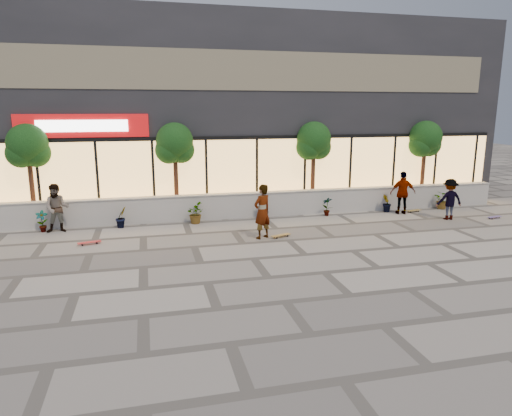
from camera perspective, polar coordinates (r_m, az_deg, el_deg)
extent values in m
plane|color=#ABA194|center=(12.92, 8.58, -7.99)|extent=(80.00, 80.00, 0.00)
cube|color=beige|center=(19.20, 0.78, 0.42)|extent=(22.00, 0.35, 1.00)
cube|color=#B2AFA8|center=(19.10, 0.78, 1.95)|extent=(22.00, 0.42, 0.04)
cube|color=#232428|center=(24.15, -2.51, 11.81)|extent=(24.00, 9.00, 8.50)
cube|color=#FFBE66|center=(19.93, 0.09, 4.37)|extent=(23.04, 0.05, 3.00)
cube|color=black|center=(19.74, 0.11, 8.82)|extent=(23.04, 0.08, 0.15)
cube|color=#AE0C0E|center=(19.27, -20.84, 9.58)|extent=(5.00, 0.10, 0.90)
cube|color=white|center=(19.21, -20.86, 9.57)|extent=(3.40, 0.06, 0.45)
cube|color=brown|center=(19.80, 0.09, 16.79)|extent=(21.60, 0.05, 1.60)
imported|color=black|center=(18.50, -25.19, -1.52)|extent=(0.43, 0.29, 0.81)
imported|color=black|center=(18.13, -16.50, -1.11)|extent=(0.57, 0.57, 0.81)
imported|color=black|center=(18.19, -7.67, -0.66)|extent=(0.68, 0.77, 0.81)
imported|color=black|center=(18.67, 0.90, -0.21)|extent=(0.64, 0.64, 0.81)
imported|color=black|center=(19.55, 8.87, 0.21)|extent=(0.46, 0.35, 0.81)
imported|color=black|center=(20.77, 16.04, 0.58)|extent=(0.55, 0.57, 0.81)
imported|color=black|center=(22.27, 22.32, 0.90)|extent=(0.77, 0.84, 0.81)
cylinder|color=#49291A|center=(19.59, -26.24, 2.72)|extent=(0.18, 0.18, 3.24)
sphere|color=black|center=(19.42, -26.67, 7.22)|extent=(1.50, 1.50, 1.50)
sphere|color=black|center=(19.46, -27.32, 6.10)|extent=(1.10, 1.10, 1.10)
sphere|color=black|center=(19.45, -25.82, 6.24)|extent=(1.10, 1.10, 1.10)
cylinder|color=#49291A|center=(19.14, -9.96, 3.61)|extent=(0.18, 0.18, 3.24)
sphere|color=black|center=(18.97, -10.14, 8.24)|extent=(1.50, 1.50, 1.50)
sphere|color=black|center=(18.94, -10.85, 7.11)|extent=(1.10, 1.10, 1.10)
sphere|color=black|center=(19.07, -9.35, 7.20)|extent=(1.10, 1.10, 1.10)
cylinder|color=#49291A|center=(20.41, 7.13, 4.23)|extent=(0.18, 0.18, 3.24)
sphere|color=black|center=(20.25, 7.25, 8.57)|extent=(1.50, 1.50, 1.50)
sphere|color=black|center=(20.14, 6.60, 7.54)|extent=(1.10, 1.10, 1.10)
sphere|color=black|center=(20.41, 7.83, 7.57)|extent=(1.10, 1.10, 1.10)
cylinder|color=#49291A|center=(22.93, 20.14, 4.46)|extent=(0.18, 0.18, 3.24)
sphere|color=black|center=(22.79, 20.43, 8.31)|extent=(1.50, 1.50, 1.50)
sphere|color=black|center=(22.63, 19.90, 7.41)|extent=(1.10, 1.10, 1.10)
sphere|color=black|center=(22.99, 20.82, 7.41)|extent=(1.10, 1.10, 1.10)
imported|color=white|center=(15.82, 0.78, -0.45)|extent=(0.83, 0.74, 1.92)
imported|color=tan|center=(18.14, -23.61, -0.03)|extent=(0.89, 0.70, 1.80)
imported|color=white|center=(20.53, 17.88, 1.81)|extent=(1.16, 0.69, 1.85)
imported|color=maroon|center=(20.19, 23.03, 1.01)|extent=(1.13, 0.71, 1.68)
cube|color=olive|center=(16.16, 3.14, -3.39)|extent=(0.79, 0.46, 0.02)
cylinder|color=black|center=(16.37, 3.65, -3.40)|extent=(0.06, 0.05, 0.06)
cylinder|color=black|center=(16.27, 3.95, -3.50)|extent=(0.06, 0.05, 0.06)
cylinder|color=black|center=(16.09, 2.32, -3.66)|extent=(0.06, 0.05, 0.06)
cylinder|color=black|center=(15.98, 2.62, -3.77)|extent=(0.06, 0.05, 0.06)
cube|color=red|center=(16.28, -20.11, -4.03)|extent=(0.78, 0.37, 0.02)
cylinder|color=black|center=(16.39, -19.32, -4.07)|extent=(0.06, 0.04, 0.05)
cylinder|color=black|center=(16.26, -19.25, -4.19)|extent=(0.06, 0.04, 0.05)
cylinder|color=black|center=(16.34, -20.93, -4.24)|extent=(0.06, 0.04, 0.05)
cylinder|color=black|center=(16.21, -20.87, -4.37)|extent=(0.06, 0.04, 0.05)
cube|color=olive|center=(21.23, 19.10, -0.27)|extent=(0.74, 0.31, 0.02)
cylinder|color=black|center=(21.44, 19.40, -0.32)|extent=(0.06, 0.04, 0.05)
cylinder|color=black|center=(21.35, 19.64, -0.39)|extent=(0.06, 0.04, 0.05)
cylinder|color=black|center=(21.14, 18.53, -0.43)|extent=(0.06, 0.04, 0.05)
cylinder|color=black|center=(21.05, 18.77, -0.50)|extent=(0.06, 0.04, 0.05)
cube|color=#5F4B8A|center=(21.31, 27.65, -0.98)|extent=(0.72, 0.32, 0.02)
cylinder|color=black|center=(21.52, 27.85, -1.01)|extent=(0.05, 0.04, 0.05)
cylinder|color=black|center=(21.45, 28.12, -1.08)|extent=(0.05, 0.04, 0.05)
cylinder|color=black|center=(21.18, 27.16, -1.14)|extent=(0.05, 0.04, 0.05)
cylinder|color=black|center=(21.11, 27.42, -1.20)|extent=(0.05, 0.04, 0.05)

